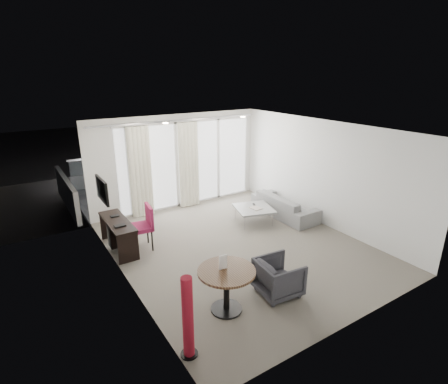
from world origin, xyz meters
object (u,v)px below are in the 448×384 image
round_table (227,290)px  sofa (285,205)px  coffee_table (254,215)px  rattan_chair_a (206,179)px  desk (118,235)px  rattan_chair_b (216,173)px  red_lamp (188,318)px  tub_armchair (279,277)px  desk_chair (140,228)px

round_table → sofa: 4.26m
coffee_table → rattan_chair_a: size_ratio=1.22×
desk → rattan_chair_b: rattan_chair_b is taller
coffee_table → desk: bearing=172.6°
rattan_chair_a → red_lamp: bearing=-127.4°
tub_armchair → coffee_table: 3.05m
desk_chair → red_lamp: (-0.50, -3.27, 0.12)m
red_lamp → coffee_table: 4.62m
sofa → desk: bearing=83.3°
coffee_table → rattan_chair_a: (0.28, 2.95, 0.16)m
sofa → coffee_table: bearing=85.9°
desk → tub_armchair: desk is taller
desk → sofa: 4.33m
round_table → sofa: bearing=35.7°
desk → rattan_chair_a: (3.61, 2.52, 0.03)m
rattan_chair_b → round_table: bearing=-124.0°
desk_chair → round_table: 2.79m
desk → rattan_chair_b: size_ratio=1.82×
red_lamp → sofa: size_ratio=0.62×
desk → rattan_chair_a: size_ratio=1.94×
round_table → red_lamp: size_ratio=0.75×
round_table → coffee_table: (2.48, 2.55, -0.17)m
coffee_table → rattan_chair_a: 2.97m
round_table → rattan_chair_a: round_table is taller
desk_chair → sofa: desk_chair is taller
round_table → rattan_chair_b: rattan_chair_b is taller
coffee_table → rattan_chair_b: rattan_chair_b is taller
round_table → rattan_chair_a: (2.76, 5.51, -0.00)m
coffee_table → sofa: size_ratio=0.45×
round_table → rattan_chair_a: bearing=63.4°
rattan_chair_a → round_table: bearing=-122.4°
desk → rattan_chair_b: (4.19, 2.82, 0.06)m
red_lamp → tub_armchair: 2.01m
desk → coffee_table: desk is taller
rattan_chair_a → rattan_chair_b: rattan_chair_b is taller
round_table → tub_armchair: (1.00, -0.11, -0.05)m
desk_chair → coffee_table: desk_chair is taller
desk → desk_chair: bearing=-30.6°
desk_chair → desk: bearing=156.3°
red_lamp → rattan_chair_a: bearing=58.4°
coffee_table → round_table: bearing=-134.1°
round_table → tub_armchair: bearing=-6.2°
rattan_chair_b → coffee_table: bearing=-109.0°
coffee_table → desk_chair: bearing=176.2°
rattan_chair_b → red_lamp: bearing=-128.2°
desk_chair → round_table: desk_chair is taller
desk → sofa: size_ratio=0.72×
coffee_table → rattan_chair_b: (0.86, 3.26, 0.19)m
round_table → tub_armchair: round_table is taller
round_table → sofa: (3.45, 2.48, -0.08)m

